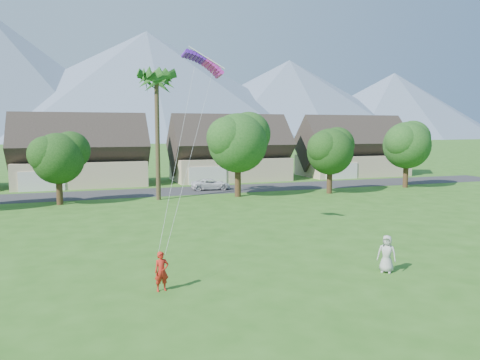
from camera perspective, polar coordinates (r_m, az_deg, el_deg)
name	(u,v)px	position (r m, az deg, el deg)	size (l,w,h in m)	color
ground	(318,296)	(20.31, 9.54, -13.72)	(500.00, 500.00, 0.00)	#2D6019
street	(169,192)	(52.01, -8.68, -1.40)	(90.00, 7.00, 0.01)	#2D2D30
kite_flyer	(162,271)	(20.60, -9.54, -10.93)	(0.62, 0.41, 1.71)	red
watcher	(387,254)	(23.88, 17.45, -8.58)	(0.89, 0.58, 1.82)	#B0AFAC
parked_car	(211,184)	(52.99, -3.58, -0.52)	(2.05, 4.46, 1.24)	white
mountain_ridge	(113,89)	(278.28, -15.25, 10.68)	(540.00, 240.00, 70.00)	slate
houses_row	(159,156)	(60.59, -9.83, 2.94)	(72.75, 8.19, 8.86)	beige
tree_row	(168,150)	(45.40, -8.81, 3.67)	(62.27, 6.67, 8.45)	#47301C
fan_palm	(156,77)	(46.04, -10.17, 12.30)	(3.00, 3.00, 13.80)	#4C3D26
parafoil_kite	(204,61)	(29.29, -4.41, 14.26)	(2.63, 1.04, 0.50)	#631BCD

